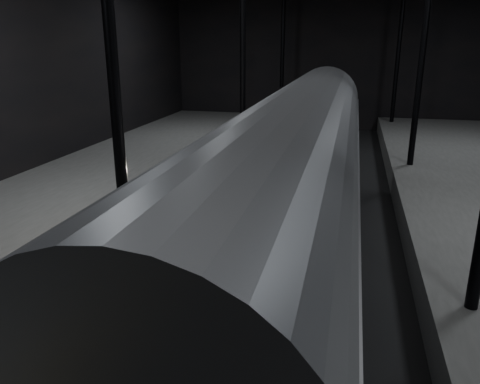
% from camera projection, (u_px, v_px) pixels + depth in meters
% --- Properties ---
extents(ground, '(44.00, 44.00, 0.00)m').
position_uv_depth(ground, '(303.00, 252.00, 14.39)').
color(ground, black).
rests_on(ground, ground).
extents(platform_left, '(9.00, 43.80, 1.00)m').
position_uv_depth(platform_left, '(83.00, 216.00, 15.90)').
color(platform_left, '#555553').
rests_on(platform_left, ground).
extents(tactile_strip, '(0.50, 43.80, 0.01)m').
position_uv_depth(tactile_strip, '(202.00, 213.00, 14.80)').
color(tactile_strip, olive).
rests_on(tactile_strip, platform_left).
extents(track, '(2.40, 43.00, 0.24)m').
position_uv_depth(track, '(303.00, 250.00, 14.37)').
color(track, '#3F3328').
rests_on(track, ground).
extents(train, '(2.84, 18.97, 5.07)m').
position_uv_depth(train, '(300.00, 181.00, 11.73)').
color(train, '#A0A2A7').
rests_on(train, ground).
extents(woman, '(0.62, 0.49, 1.50)m').
position_uv_depth(woman, '(185.00, 189.00, 14.72)').
color(woman, tan).
rests_on(woman, platform_left).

